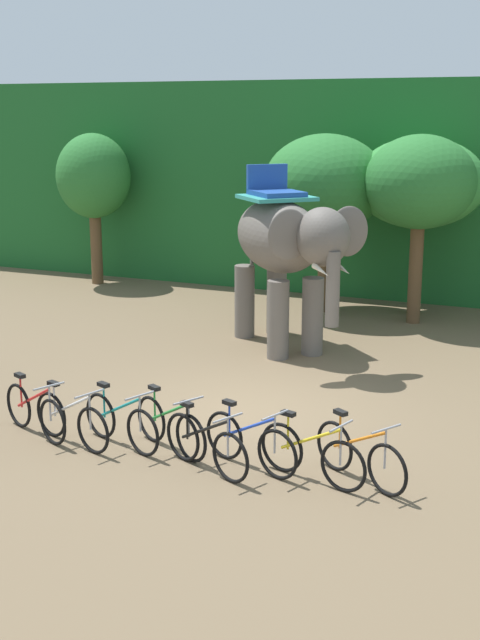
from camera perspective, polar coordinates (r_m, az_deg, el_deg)
ground_plane at (r=13.96m, az=0.36°, el=-6.31°), size 80.00×80.00×0.00m
foliage_hedge at (r=24.94m, az=11.56°, el=9.10°), size 36.00×6.00×5.67m
tree_far_left at (r=24.28m, az=-9.96°, el=9.55°), size 2.09×2.09×4.27m
tree_left at (r=20.50m, az=5.81°, el=9.22°), size 2.95×2.95×4.35m
tree_center at (r=20.48m, az=12.16°, el=9.08°), size 3.09×3.09×4.29m
tree_right at (r=19.69m, az=12.17°, el=9.08°), size 2.55×2.55×4.37m
elephant at (r=17.14m, az=3.07°, el=5.12°), size 3.68×3.68×3.78m
bike_red at (r=13.26m, az=-13.80°, el=-6.08°), size 1.59×0.78×0.92m
bike_white at (r=12.78m, az=-11.43°, el=-6.71°), size 1.64×0.68×0.92m
bike_teal at (r=12.59m, az=-8.12°, el=-6.89°), size 1.62×0.74×0.92m
bike_green at (r=12.34m, az=-4.77°, el=-7.23°), size 1.55×0.85×0.92m
bike_black at (r=11.66m, az=-2.35°, el=-8.50°), size 1.59×0.79×0.92m
bike_blue at (r=11.73m, az=0.68°, el=-8.35°), size 1.62×0.72×0.92m
bike_yellow at (r=11.38m, az=4.90°, el=-9.12°), size 1.65×0.65×0.92m
bike_orange at (r=11.43m, az=8.17°, el=-9.12°), size 1.50×0.92×0.92m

